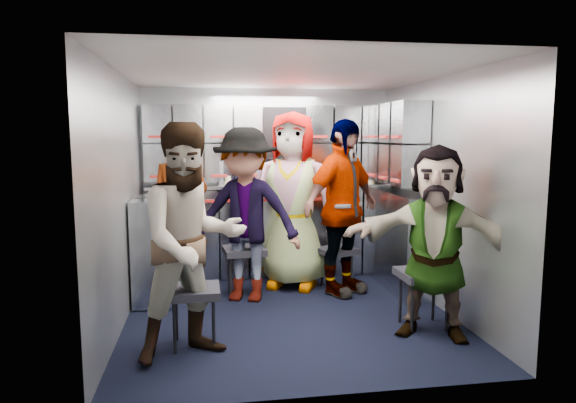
{
  "coord_description": "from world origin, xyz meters",
  "views": [
    {
      "loc": [
        -0.69,
        -4.37,
        1.57
      ],
      "look_at": [
        0.06,
        0.35,
        0.96
      ],
      "focal_mm": 32.0,
      "sensor_mm": 36.0,
      "label": 1
    }
  ],
  "objects": [
    {
      "name": "floor",
      "position": [
        0.0,
        0.0,
        0.0
      ],
      "size": [
        3.0,
        3.0,
        0.0
      ],
      "primitive_type": "plane",
      "color": "black",
      "rests_on": "ground"
    },
    {
      "name": "wall_back",
      "position": [
        0.0,
        1.5,
        1.05
      ],
      "size": [
        2.8,
        0.04,
        2.1
      ],
      "primitive_type": "cube",
      "color": "#999DA7",
      "rests_on": "ground"
    },
    {
      "name": "wall_left",
      "position": [
        -1.4,
        0.0,
        1.05
      ],
      "size": [
        0.04,
        3.0,
        2.1
      ],
      "primitive_type": "cube",
      "color": "#999DA7",
      "rests_on": "ground"
    },
    {
      "name": "wall_right",
      "position": [
        1.4,
        0.0,
        1.05
      ],
      "size": [
        0.04,
        3.0,
        2.1
      ],
      "primitive_type": "cube",
      "color": "#999DA7",
      "rests_on": "ground"
    },
    {
      "name": "ceiling",
      "position": [
        0.0,
        0.0,
        2.1
      ],
      "size": [
        2.8,
        3.0,
        0.02
      ],
      "primitive_type": "cube",
      "color": "silver",
      "rests_on": "wall_back"
    },
    {
      "name": "cart_bank_back",
      "position": [
        0.0,
        1.29,
        0.49
      ],
      "size": [
        2.68,
        0.38,
        0.99
      ],
      "primitive_type": "cube",
      "color": "#90959F",
      "rests_on": "ground"
    },
    {
      "name": "cart_bank_left",
      "position": [
        -1.19,
        0.56,
        0.49
      ],
      "size": [
        0.38,
        0.76,
        0.99
      ],
      "primitive_type": "cube",
      "color": "#90959F",
      "rests_on": "ground"
    },
    {
      "name": "counter",
      "position": [
        0.0,
        1.29,
        1.01
      ],
      "size": [
        2.68,
        0.42,
        0.03
      ],
      "primitive_type": "cube",
      "color": "silver",
      "rests_on": "cart_bank_back"
    },
    {
      "name": "locker_bank_back",
      "position": [
        0.0,
        1.35,
        1.49
      ],
      "size": [
        2.68,
        0.28,
        0.82
      ],
      "primitive_type": "cube",
      "color": "#90959F",
      "rests_on": "wall_back"
    },
    {
      "name": "locker_bank_right",
      "position": [
        1.25,
        0.7,
        1.49
      ],
      "size": [
        0.28,
        1.0,
        0.82
      ],
      "primitive_type": "cube",
      "color": "#90959F",
      "rests_on": "wall_right"
    },
    {
      "name": "right_cabinet",
      "position": [
        1.25,
        0.6,
        0.5
      ],
      "size": [
        0.28,
        1.2,
        1.0
      ],
      "primitive_type": "cube",
      "color": "#90959F",
      "rests_on": "ground"
    },
    {
      "name": "coffee_niche",
      "position": [
        0.18,
        1.41,
        1.47
      ],
      "size": [
        0.46,
        0.16,
        0.84
      ],
      "primitive_type": null,
      "color": "black",
      "rests_on": "wall_back"
    },
    {
      "name": "red_latch_strip",
      "position": [
        0.0,
        1.09,
        0.88
      ],
      "size": [
        2.6,
        0.02,
        0.03
      ],
      "primitive_type": "cube",
      "color": "maroon",
      "rests_on": "cart_bank_back"
    },
    {
      "name": "jump_seat_near_left",
      "position": [
        -0.81,
        -0.61,
        0.4
      ],
      "size": [
        0.39,
        0.37,
        0.45
      ],
      "rotation": [
        0.0,
        0.0,
        0.01
      ],
      "color": "black",
      "rests_on": "ground"
    },
    {
      "name": "jump_seat_mid_left",
      "position": [
        -0.34,
        0.61,
        0.42
      ],
      "size": [
        0.43,
        0.41,
        0.47
      ],
      "rotation": [
        0.0,
        0.0,
        0.1
      ],
      "color": "black",
      "rests_on": "ground"
    },
    {
      "name": "jump_seat_center",
      "position": [
        0.18,
        0.99,
        0.36
      ],
      "size": [
        0.44,
        0.44,
        0.41
      ],
      "rotation": [
        0.0,
        0.0,
        0.42
      ],
      "color": "black",
      "rests_on": "ground"
    },
    {
      "name": "jump_seat_mid_right",
      "position": [
        0.62,
        0.67,
        0.37
      ],
      "size": [
        0.46,
        0.45,
        0.42
      ],
      "rotation": [
        0.0,
        0.0,
        0.39
      ],
      "color": "black",
      "rests_on": "ground"
    },
    {
      "name": "jump_seat_near_right",
      "position": [
        1.05,
        -0.51,
        0.42
      ],
      "size": [
        0.41,
        0.39,
        0.48
      ],
      "rotation": [
        0.0,
        0.0,
        0.04
      ],
      "color": "black",
      "rests_on": "ground"
    },
    {
      "name": "attendant_standing",
      "position": [
        -0.97,
        0.69,
        0.82
      ],
      "size": [
        0.68,
        0.55,
        1.63
      ],
      "primitive_type": "imported",
      "rotation": [
        0.0,
        0.0,
        -0.31
      ],
      "color": "black",
      "rests_on": "ground"
    },
    {
      "name": "attendant_arc_a",
      "position": [
        -0.81,
        -0.79,
        0.83
      ],
      "size": [
        0.99,
        0.89,
        1.67
      ],
      "primitive_type": "imported",
      "rotation": [
        0.0,
        0.0,
        0.38
      ],
      "color": "black",
      "rests_on": "ground"
    },
    {
      "name": "attendant_arc_b",
      "position": [
        -0.34,
        0.43,
        0.83
      ],
      "size": [
        1.21,
        0.93,
        1.65
      ],
      "primitive_type": "imported",
      "rotation": [
        0.0,
        0.0,
        -0.33
      ],
      "color": "black",
      "rests_on": "ground"
    },
    {
      "name": "attendant_arc_c",
      "position": [
        0.18,
        0.81,
        0.91
      ],
      "size": [
        1.05,
        0.89,
        1.82
      ],
      "primitive_type": "imported",
      "rotation": [
        0.0,
        0.0,
        -0.42
      ],
      "color": "black",
      "rests_on": "ground"
    },
    {
      "name": "attendant_arc_d",
      "position": [
        0.62,
        0.49,
        0.87
      ],
      "size": [
        1.07,
        0.93,
        1.74
      ],
      "primitive_type": "imported",
      "rotation": [
        0.0,
        0.0,
        0.62
      ],
      "color": "black",
      "rests_on": "ground"
    },
    {
      "name": "attendant_arc_e",
      "position": [
        1.05,
        -0.69,
        0.75
      ],
      "size": [
        1.44,
        1.05,
        1.51
      ],
      "primitive_type": "imported",
      "rotation": [
        0.0,
        0.0,
        -0.49
      ],
      "color": "black",
      "rests_on": "ground"
    },
    {
      "name": "bottle_left",
      "position": [
        -1.03,
        1.24,
        1.14
      ],
      "size": [
        0.06,
        0.06,
        0.23
      ],
      "primitive_type": "cylinder",
      "color": "white",
      "rests_on": "counter"
    },
    {
      "name": "bottle_mid",
      "position": [
        -0.54,
        1.24,
        1.17
      ],
      "size": [
        0.07,
        0.07,
        0.28
      ],
      "primitive_type": "cylinder",
      "color": "white",
      "rests_on": "counter"
    },
    {
      "name": "bottle_right",
      "position": [
        0.67,
        1.24,
        1.15
      ],
      "size": [
        0.06,
        0.06,
        0.24
      ],
      "primitive_type": "cylinder",
      "color": "white",
      "rests_on": "counter"
    },
    {
      "name": "cup_left",
      "position": [
        -0.47,
        1.23,
        1.08
      ],
      "size": [
        0.08,
        0.08,
        0.11
      ],
      "primitive_type": "cylinder",
      "color": "#BEB186",
      "rests_on": "counter"
    },
    {
      "name": "cup_right",
      "position": [
        1.17,
        1.23,
        1.08
      ],
      "size": [
        0.08,
        0.08,
        0.1
      ],
      "primitive_type": "cylinder",
      "color": "#BEB186",
      "rests_on": "counter"
    }
  ]
}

